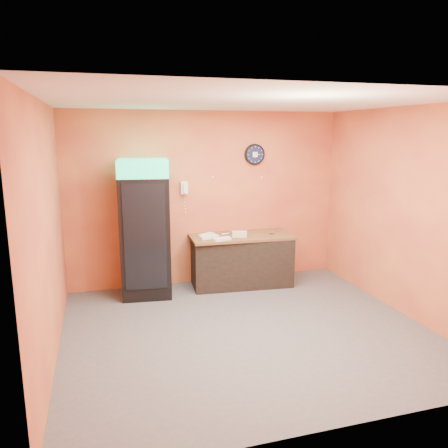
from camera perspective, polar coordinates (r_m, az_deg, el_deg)
name	(u,v)px	position (r m, az deg, el deg)	size (l,w,h in m)	color
floor	(246,330)	(5.70, 2.88, -13.64)	(4.50, 4.50, 0.00)	#47474C
back_wall	(207,198)	(7.15, -2.26, 3.35)	(4.50, 0.02, 2.80)	orange
left_wall	(47,234)	(5.00, -22.10, -1.19)	(0.02, 4.00, 2.80)	orange
right_wall	(405,213)	(6.35, 22.57, 1.39)	(0.02, 4.00, 2.80)	orange
ceiling	(248,102)	(5.16, 3.21, 15.68)	(4.50, 4.00, 0.02)	white
beverage_cooler	(146,230)	(6.65, -10.17, -0.84)	(0.80, 0.81, 2.08)	black
prep_counter	(241,261)	(7.17, 2.26, -4.85)	(1.59, 0.71, 0.79)	black
wall_clock	(255,154)	(7.29, 4.02, 9.05)	(0.34, 0.06, 0.34)	black
wall_phone	(184,188)	(6.99, -5.22, 4.72)	(0.11, 0.10, 0.20)	white
butcher_paper	(241,236)	(7.06, 2.29, -1.60)	(1.65, 0.75, 0.04)	brown
sub_roll_stack	(240,234)	(6.90, 2.04, -1.33)	(0.24, 0.14, 0.10)	beige
wrapped_sandwich_left	(209,237)	(6.83, -1.97, -1.70)	(0.30, 0.12, 0.04)	silver
wrapped_sandwich_mid	(222,239)	(6.70, -0.27, -1.97)	(0.28, 0.11, 0.04)	silver
wrapped_sandwich_right	(206,235)	(6.97, -2.32, -1.43)	(0.27, 0.11, 0.04)	silver
kitchen_tool	(231,232)	(7.10, 0.90, -1.09)	(0.06, 0.06, 0.06)	silver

